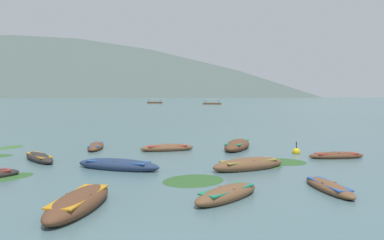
# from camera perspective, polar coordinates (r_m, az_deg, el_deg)

# --- Properties ---
(ground_plane) EXTENTS (6000.00, 6000.00, 0.00)m
(ground_plane) POSITION_cam_1_polar(r_m,az_deg,el_deg) (1505.94, -0.51, 3.55)
(ground_plane) COLOR slate
(mountain_1) EXTENTS (2530.16, 2530.16, 613.17)m
(mountain_1) POSITION_cam_1_polar(r_m,az_deg,el_deg) (2015.47, -14.72, 12.21)
(mountain_1) COLOR #4C5B56
(mountain_1) RESTS_ON ground
(mountain_2) EXTENTS (1737.83, 1737.83, 418.07)m
(mountain_2) POSITION_cam_1_polar(r_m,az_deg,el_deg) (1846.05, 1.47, 10.08)
(mountain_2) COLOR slate
(mountain_2) RESTS_ON ground
(rowboat_1) EXTENTS (4.45, 2.47, 0.64)m
(rowboat_1) POSITION_cam_1_polar(r_m,az_deg,el_deg) (18.27, -11.32, -6.83)
(rowboat_1) COLOR navy
(rowboat_1) RESTS_ON ground
(rowboat_2) EXTENTS (2.81, 4.66, 0.74)m
(rowboat_2) POSITION_cam_1_polar(r_m,az_deg,el_deg) (24.99, 6.99, -3.88)
(rowboat_2) COLOR brown
(rowboat_2) RESTS_ON ground
(rowboat_3) EXTENTS (1.31, 3.63, 0.48)m
(rowboat_3) POSITION_cam_1_polar(r_m,az_deg,el_deg) (25.64, -14.60, -3.96)
(rowboat_3) COLOR brown
(rowboat_3) RESTS_ON ground
(rowboat_4) EXTENTS (3.33, 1.24, 0.44)m
(rowboat_4) POSITION_cam_1_polar(r_m,az_deg,el_deg) (22.63, 21.34, -5.13)
(rowboat_4) COLOR brown
(rowboat_4) RESTS_ON ground
(rowboat_5) EXTENTS (1.73, 4.07, 0.70)m
(rowboat_5) POSITION_cam_1_polar(r_m,az_deg,el_deg) (12.28, -17.02, -12.03)
(rowboat_5) COLOR brown
(rowboat_5) RESTS_ON ground
(rowboat_6) EXTENTS (4.09, 2.86, 0.69)m
(rowboat_6) POSITION_cam_1_polar(r_m,az_deg,el_deg) (18.16, 8.72, -6.80)
(rowboat_6) COLOR brown
(rowboat_6) RESTS_ON ground
(rowboat_7) EXTENTS (1.31, 3.26, 0.42)m
(rowboat_7) POSITION_cam_1_polar(r_m,az_deg,el_deg) (14.89, 20.32, -9.65)
(rowboat_7) COLOR brown
(rowboat_7) RESTS_ON ground
(rowboat_8) EXTENTS (2.95, 3.32, 0.52)m
(rowboat_8) POSITION_cam_1_polar(r_m,az_deg,el_deg) (21.89, -22.47, -5.38)
(rowboat_8) COLOR #2D2826
(rowboat_8) RESTS_ON ground
(rowboat_9) EXTENTS (2.86, 3.02, 0.56)m
(rowboat_9) POSITION_cam_1_polar(r_m,az_deg,el_deg) (12.94, 5.42, -11.26)
(rowboat_9) COLOR brown
(rowboat_9) RESTS_ON ground
(rowboat_12) EXTENTS (3.61, 1.84, 0.54)m
(rowboat_12) POSITION_cam_1_polar(r_m,az_deg,el_deg) (23.97, -3.85, -4.33)
(rowboat_12) COLOR brown
(rowboat_12) RESTS_ON ground
(ferry_0) EXTENTS (7.96, 4.78, 2.54)m
(ferry_0) POSITION_cam_1_polar(r_m,az_deg,el_deg) (158.07, 3.09, 2.57)
(ferry_0) COLOR brown
(ferry_0) RESTS_ON ground
(ferry_1) EXTENTS (7.42, 3.45, 2.54)m
(ferry_1) POSITION_cam_1_polar(r_m,az_deg,el_deg) (183.27, -5.76, 2.71)
(ferry_1) COLOR brown
(ferry_1) RESTS_ON ground
(mooring_buoy) EXTENTS (0.49, 0.49, 0.87)m
(mooring_buoy) POSITION_cam_1_polar(r_m,az_deg,el_deg) (23.60, 15.76, -4.75)
(mooring_buoy) COLOR yellow
(mooring_buoy) RESTS_ON ground
(weed_patch_2) EXTENTS (3.08, 2.85, 0.14)m
(weed_patch_2) POSITION_cam_1_polar(r_m,az_deg,el_deg) (20.45, 13.71, -6.30)
(weed_patch_2) COLOR #2D5628
(weed_patch_2) RESTS_ON ground
(weed_patch_3) EXTENTS (1.72, 2.32, 0.14)m
(weed_patch_3) POSITION_cam_1_polar(r_m,az_deg,el_deg) (28.29, -26.16, -3.82)
(weed_patch_3) COLOR #38662D
(weed_patch_3) RESTS_ON ground
(weed_patch_4) EXTENTS (3.51, 3.44, 0.14)m
(weed_patch_4) POSITION_cam_1_polar(r_m,az_deg,el_deg) (15.56, 0.20, -9.35)
(weed_patch_4) COLOR #2D5628
(weed_patch_4) RESTS_ON ground
(weed_patch_5) EXTENTS (3.05, 1.59, 0.14)m
(weed_patch_5) POSITION_cam_1_polar(r_m,az_deg,el_deg) (18.88, 9.37, -7.08)
(weed_patch_5) COLOR #2D5628
(weed_patch_5) RESTS_ON ground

